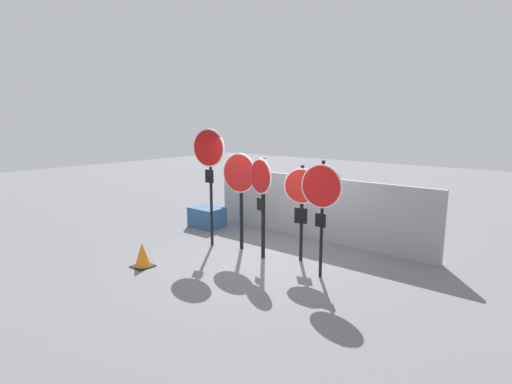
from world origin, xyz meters
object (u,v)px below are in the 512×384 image
stop_sign_0 (209,159)px  stop_sign_2 (261,190)px  stop_sign_3 (301,195)px  traffic_cone_0 (142,255)px  stop_sign_1 (240,182)px  stop_sign_4 (321,194)px  storage_crate (207,217)px

stop_sign_0 → stop_sign_2: stop_sign_0 is taller
stop_sign_3 → traffic_cone_0: size_ratio=4.06×
stop_sign_0 → stop_sign_3: (2.15, 0.46, -0.63)m
stop_sign_1 → stop_sign_3: bearing=2.7°
stop_sign_3 → traffic_cone_0: (-2.23, -2.25, -1.14)m
stop_sign_4 → stop_sign_3: bearing=142.4°
traffic_cone_0 → storage_crate: storage_crate is taller
stop_sign_2 → stop_sign_3: (0.73, 0.37, -0.09)m
stop_sign_4 → storage_crate: 4.55m
stop_sign_4 → traffic_cone_0: 3.70m
stop_sign_1 → stop_sign_2: (0.74, -0.16, -0.06)m
stop_sign_4 → traffic_cone_0: stop_sign_4 is taller
stop_sign_2 → stop_sign_3: size_ratio=1.06×
stop_sign_1 → storage_crate: stop_sign_1 is taller
stop_sign_0 → storage_crate: 2.45m
stop_sign_4 → storage_crate: (-4.20, 1.18, -1.29)m
stop_sign_1 → storage_crate: size_ratio=2.48×
stop_sign_3 → stop_sign_1: bearing=170.2°
stop_sign_3 → stop_sign_2: bearing=-171.0°
stop_sign_0 → stop_sign_1: 0.87m
stop_sign_0 → stop_sign_4: bearing=-9.7°
traffic_cone_0 → stop_sign_2: bearing=51.4°
stop_sign_0 → stop_sign_1: stop_sign_0 is taller
stop_sign_1 → traffic_cone_0: 2.53m
stop_sign_0 → stop_sign_3: bearing=3.3°
stop_sign_4 → traffic_cone_0: size_ratio=4.43×
stop_sign_3 → storage_crate: bearing=151.3°
stop_sign_3 → stop_sign_4: stop_sign_4 is taller
stop_sign_0 → stop_sign_3: size_ratio=1.35×
traffic_cone_0 → stop_sign_1: bearing=69.6°
traffic_cone_0 → storage_crate: 3.17m
stop_sign_0 → traffic_cone_0: stop_sign_0 is taller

